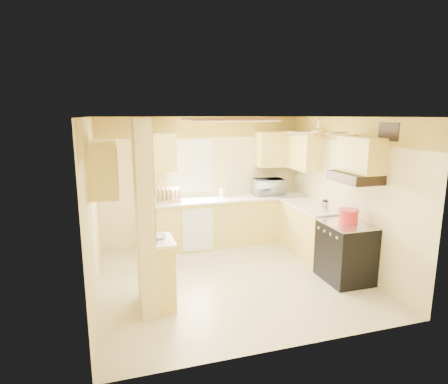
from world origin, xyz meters
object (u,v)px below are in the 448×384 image
object	(u,v)px
dutch_oven	(349,216)
kettle	(325,206)
stove	(346,252)
bowl	(159,237)
microwave	(269,187)

from	to	relation	value
dutch_oven	kettle	world-z (taller)	kettle
stove	dutch_oven	distance (m)	0.56
bowl	kettle	distance (m)	2.92
stove	dutch_oven	xyz separation A→B (m)	(0.05, 0.05, 0.56)
kettle	stove	bearing A→B (deg)	-90.82
microwave	dutch_oven	size ratio (longest dim) A/B	1.92
microwave	dutch_oven	distance (m)	2.17
stove	bowl	bearing A→B (deg)	179.39
dutch_oven	microwave	bearing A→B (deg)	100.71
bowl	kettle	size ratio (longest dim) A/B	0.96
stove	bowl	world-z (taller)	bowl
stove	bowl	distance (m)	2.89
bowl	dutch_oven	world-z (taller)	dutch_oven
microwave	kettle	bearing A→B (deg)	106.81
microwave	dutch_oven	world-z (taller)	microwave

